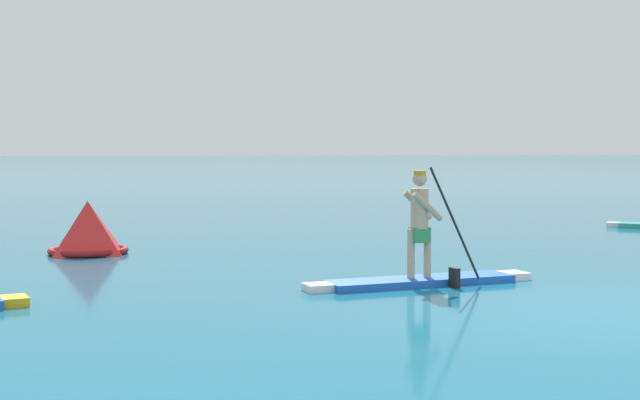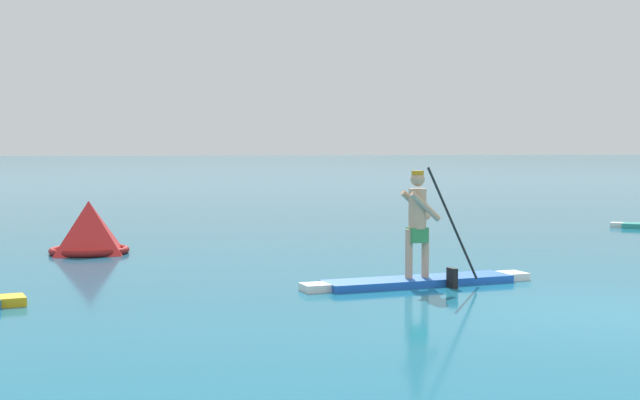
# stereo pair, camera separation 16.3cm
# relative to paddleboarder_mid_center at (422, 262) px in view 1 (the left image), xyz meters

# --- Properties ---
(ground) EXTENTS (440.00, 440.00, 0.00)m
(ground) POSITION_rel_paddleboarder_mid_center_xyz_m (1.52, -2.57, -0.33)
(ground) COLOR #196B8C
(paddleboarder_mid_center) EXTENTS (3.61, 1.03, 1.78)m
(paddleboarder_mid_center) POSITION_rel_paddleboarder_mid_center_xyz_m (0.00, 0.00, 0.00)
(paddleboarder_mid_center) COLOR blue
(paddleboarder_mid_center) RESTS_ON ground
(race_marker_buoy) EXTENTS (1.77, 1.77, 1.00)m
(race_marker_buoy) POSITION_rel_paddleboarder_mid_center_xyz_m (-4.83, 5.08, 0.11)
(race_marker_buoy) COLOR red
(race_marker_buoy) RESTS_ON ground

